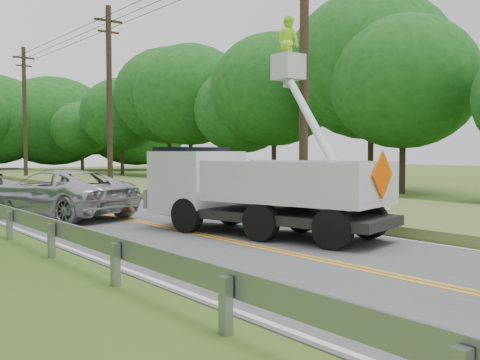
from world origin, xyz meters
TOP-DOWN VIEW (x-y plane):
  - road at (0.00, 14.00)m, footprint 7.20×96.00m
  - utility_poles at (5.00, 17.02)m, footprint 1.60×43.30m
  - tall_grass_verge at (7.10, 14.00)m, footprint 7.00×96.00m
  - treeline_right at (15.80, 25.39)m, footprint 11.40×53.62m
  - bucket_truck at (1.35, 7.63)m, footprint 5.28×6.86m
  - suv_silver at (-1.59, 13.71)m, footprint 4.18×6.12m
  - yard_sign at (6.07, 6.53)m, footprint 0.46×0.14m

SIDE VIEW (x-z plane):
  - road at x=0.00m, z-range 0.00..0.02m
  - tall_grass_verge at x=7.10m, z-range 0.00..0.30m
  - yard_sign at x=6.07m, z-range 0.15..0.82m
  - suv_silver at x=-1.59m, z-range 0.02..1.57m
  - bucket_truck at x=1.35m, z-range -1.73..4.73m
  - utility_poles at x=5.00m, z-range 0.27..10.27m
  - treeline_right at x=15.80m, z-range 0.54..11.61m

